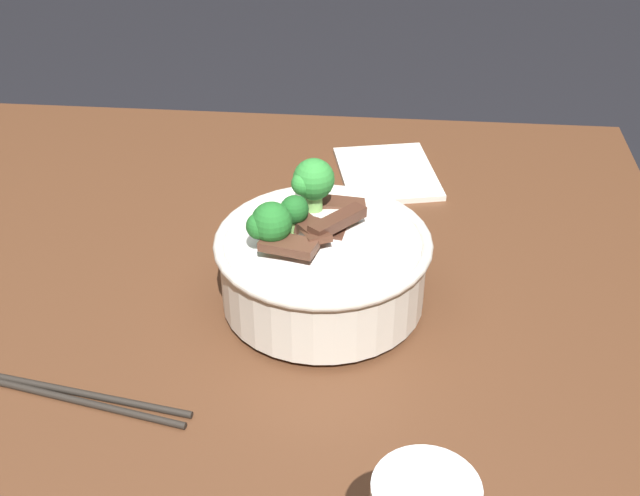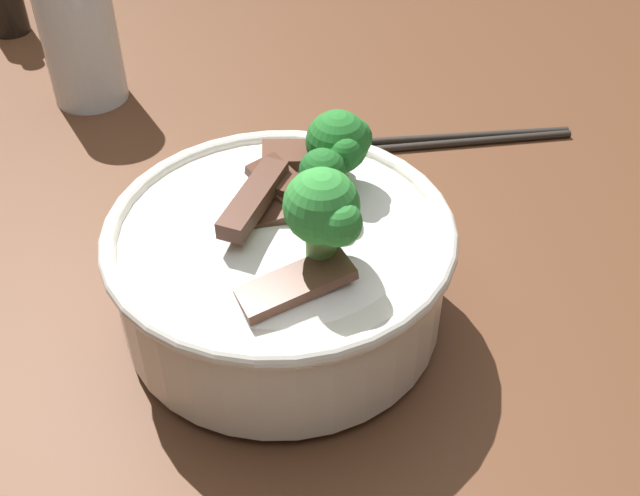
# 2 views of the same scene
# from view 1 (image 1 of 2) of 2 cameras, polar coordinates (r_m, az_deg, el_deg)

# --- Properties ---
(dining_table) EXTENTS (1.16, 1.03, 0.81)m
(dining_table) POSITION_cam_1_polar(r_m,az_deg,el_deg) (0.99, -5.81, -14.26)
(dining_table) COLOR #56331E
(dining_table) RESTS_ON ground
(rice_bowl) EXTENTS (0.23, 0.23, 0.16)m
(rice_bowl) POSITION_cam_1_polar(r_m,az_deg,el_deg) (0.89, 0.12, -0.76)
(rice_bowl) COLOR silver
(rice_bowl) RESTS_ON dining_table
(chopsticks_pair) EXTENTS (0.06, 0.22, 0.01)m
(chopsticks_pair) POSITION_cam_1_polar(r_m,az_deg,el_deg) (0.85, -15.96, -9.81)
(chopsticks_pair) COLOR #28231E
(chopsticks_pair) RESTS_ON dining_table
(folded_napkin) EXTENTS (0.18, 0.16, 0.01)m
(folded_napkin) POSITION_cam_1_polar(r_m,az_deg,el_deg) (1.18, 4.61, 5.13)
(folded_napkin) COLOR silver
(folded_napkin) RESTS_ON dining_table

